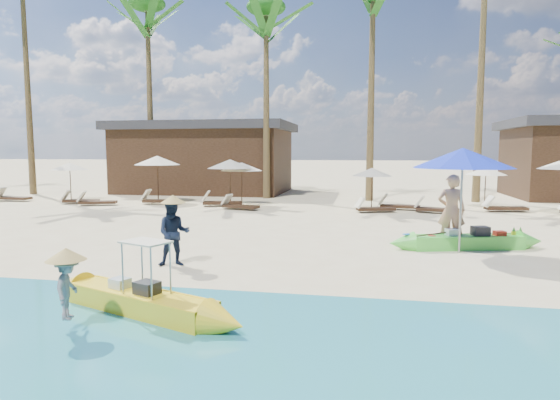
% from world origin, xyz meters
% --- Properties ---
extents(ground, '(240.00, 240.00, 0.00)m').
position_xyz_m(ground, '(0.00, 0.00, 0.00)').
color(ground, beige).
rests_on(ground, ground).
extents(wet_sand_strip, '(240.00, 4.50, 0.01)m').
position_xyz_m(wet_sand_strip, '(0.00, -5.00, 0.00)').
color(wet_sand_strip, tan).
rests_on(wet_sand_strip, ground).
extents(green_canoe, '(4.56, 1.46, 0.59)m').
position_xyz_m(green_canoe, '(4.64, 2.26, 0.20)').
color(green_canoe, '#4ED942').
rests_on(green_canoe, ground).
extents(yellow_canoe, '(4.34, 1.88, 1.18)m').
position_xyz_m(yellow_canoe, '(-1.49, -3.88, 0.19)').
color(yellow_canoe, yellow).
rests_on(yellow_canoe, ground).
extents(tourist, '(0.75, 0.52, 1.95)m').
position_xyz_m(tourist, '(4.27, 2.47, 0.98)').
color(tourist, tan).
rests_on(tourist, ground).
extents(vendor_green, '(0.86, 0.77, 1.48)m').
position_xyz_m(vendor_green, '(-2.18, -0.89, 0.74)').
color(vendor_green, '#121B32').
rests_on(vendor_green, ground).
extents(vendor_yellow, '(0.49, 0.66, 0.91)m').
position_xyz_m(vendor_yellow, '(-2.11, -4.77, 0.64)').
color(vendor_yellow, gray).
rests_on(vendor_yellow, ground).
extents(blue_umbrella, '(2.46, 2.46, 2.64)m').
position_xyz_m(blue_umbrella, '(4.36, 1.72, 2.39)').
color(blue_umbrella, '#99999E').
rests_on(blue_umbrella, ground).
extents(resort_parasol_2, '(1.91, 1.91, 1.97)m').
position_xyz_m(resort_parasol_2, '(-13.13, 11.24, 1.78)').
color(resort_parasol_2, '#3D2619').
rests_on(resort_parasol_2, ground).
extents(lounger_2_left, '(1.85, 0.61, 0.62)m').
position_xyz_m(lounger_2_left, '(-15.95, 10.38, 0.21)').
color(lounger_2_left, '#3D2619').
rests_on(lounger_2_left, ground).
extents(resort_parasol_3, '(2.26, 2.26, 2.33)m').
position_xyz_m(resort_parasol_3, '(-8.26, 11.21, 2.10)').
color(resort_parasol_3, '#3D2619').
rests_on(resort_parasol_3, ground).
extents(lounger_3_left, '(1.80, 0.95, 0.59)m').
position_xyz_m(lounger_3_left, '(-11.79, 9.88, 0.20)').
color(lounger_3_left, '#3D2619').
rests_on(lounger_3_left, ground).
extents(lounger_3_right, '(1.84, 1.09, 0.60)m').
position_xyz_m(lounger_3_right, '(-10.60, 9.42, 0.20)').
color(lounger_3_right, '#3D2619').
rests_on(lounger_3_right, ground).
extents(resort_parasol_4, '(2.11, 2.11, 2.18)m').
position_xyz_m(resort_parasol_4, '(-4.26, 10.42, 1.96)').
color(resort_parasol_4, '#3D2619').
rests_on(resort_parasol_4, ground).
extents(lounger_4_left, '(1.88, 0.70, 0.62)m').
position_xyz_m(lounger_4_left, '(-7.87, 10.45, 0.21)').
color(lounger_4_left, '#3D2619').
rests_on(lounger_4_left, ground).
extents(lounger_4_right, '(1.96, 0.95, 0.64)m').
position_xyz_m(lounger_4_right, '(-4.72, 10.20, 0.21)').
color(lounger_4_right, '#3D2619').
rests_on(lounger_4_right, ground).
extents(resort_parasol_5, '(1.97, 1.97, 2.03)m').
position_xyz_m(resort_parasol_5, '(-3.81, 10.79, 1.83)').
color(resort_parasol_5, '#3D2619').
rests_on(resort_parasol_5, ground).
extents(lounger_5_left, '(1.77, 0.92, 0.58)m').
position_xyz_m(lounger_5_left, '(-3.52, 9.15, 0.19)').
color(lounger_5_left, '#3D2619').
rests_on(lounger_5_left, ground).
extents(resort_parasol_6, '(1.78, 1.78, 1.84)m').
position_xyz_m(resort_parasol_6, '(2.24, 10.12, 1.66)').
color(resort_parasol_6, '#3D2619').
rests_on(resort_parasol_6, ground).
extents(lounger_6_left, '(1.75, 1.00, 0.57)m').
position_xyz_m(lounger_6_left, '(2.30, 9.28, 0.19)').
color(lounger_6_left, '#3D2619').
rests_on(lounger_6_left, ground).
extents(lounger_6_right, '(1.83, 0.81, 0.60)m').
position_xyz_m(lounger_6_right, '(3.35, 10.41, 0.20)').
color(lounger_6_right, '#3D2619').
rests_on(lounger_6_right, ground).
extents(resort_parasol_7, '(1.80, 1.80, 1.85)m').
position_xyz_m(resort_parasol_7, '(7.27, 11.78, 1.67)').
color(resort_parasol_7, '#3D2619').
rests_on(resort_parasol_7, ground).
extents(lounger_7_left, '(1.87, 0.96, 0.61)m').
position_xyz_m(lounger_7_left, '(4.81, 9.51, 0.20)').
color(lounger_7_left, '#3D2619').
rests_on(lounger_7_left, ground).
extents(lounger_7_right, '(1.83, 0.77, 0.60)m').
position_xyz_m(lounger_7_right, '(7.72, 10.50, 0.20)').
color(lounger_7_right, '#3D2619').
rests_on(lounger_7_right, ground).
extents(palm_1, '(2.08, 2.08, 13.60)m').
position_xyz_m(palm_1, '(-17.59, 14.06, 10.82)').
color(palm_1, brown).
rests_on(palm_1, ground).
extents(palm_2, '(2.08, 2.08, 11.33)m').
position_xyz_m(palm_2, '(-10.45, 15.08, 9.18)').
color(palm_2, brown).
rests_on(palm_2, ground).
extents(palm_3, '(2.08, 2.08, 10.52)m').
position_xyz_m(palm_3, '(-3.36, 14.27, 8.58)').
color(palm_3, brown).
rests_on(palm_3, ground).
extents(palm_4, '(2.08, 2.08, 11.70)m').
position_xyz_m(palm_4, '(2.15, 14.01, 9.45)').
color(palm_4, brown).
rests_on(palm_4, ground).
extents(pavilion_west, '(10.80, 6.60, 4.30)m').
position_xyz_m(pavilion_west, '(-8.00, 17.50, 2.19)').
color(pavilion_west, '#3D2619').
rests_on(pavilion_west, ground).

